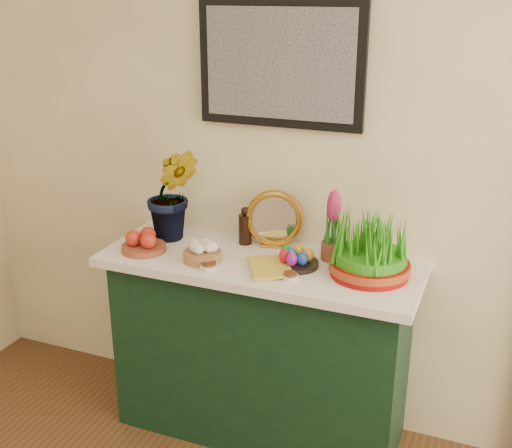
{
  "coord_description": "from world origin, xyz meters",
  "views": [
    {
      "loc": [
        0.61,
        -0.38,
        2.01
      ],
      "look_at": [
        -0.33,
        1.95,
        1.07
      ],
      "focal_mm": 45.0,
      "sensor_mm": 36.0,
      "label": 1
    }
  ],
  "objects_px": {
    "sideboard": "(260,351)",
    "book": "(250,268)",
    "wheatgrass_sabzeh": "(371,248)",
    "mirror": "(274,219)",
    "hyacinth_green": "(172,179)"
  },
  "relations": [
    {
      "from": "sideboard",
      "to": "wheatgrass_sabzeh",
      "type": "xyz_separation_m",
      "value": [
        0.48,
        0.01,
        0.58
      ]
    },
    {
      "from": "mirror",
      "to": "wheatgrass_sabzeh",
      "type": "xyz_separation_m",
      "value": [
        0.48,
        -0.15,
        -0.01
      ]
    },
    {
      "from": "sideboard",
      "to": "wheatgrass_sabzeh",
      "type": "bearing_deg",
      "value": 1.69
    },
    {
      "from": "hyacinth_green",
      "to": "book",
      "type": "height_order",
      "value": "hyacinth_green"
    },
    {
      "from": "hyacinth_green",
      "to": "book",
      "type": "xyz_separation_m",
      "value": [
        0.47,
        -0.21,
        -0.28
      ]
    },
    {
      "from": "sideboard",
      "to": "book",
      "type": "bearing_deg",
      "value": -86.41
    },
    {
      "from": "hyacinth_green",
      "to": "mirror",
      "type": "height_order",
      "value": "hyacinth_green"
    },
    {
      "from": "mirror",
      "to": "wheatgrass_sabzeh",
      "type": "bearing_deg",
      "value": -17.92
    },
    {
      "from": "sideboard",
      "to": "mirror",
      "type": "height_order",
      "value": "mirror"
    },
    {
      "from": "hyacinth_green",
      "to": "mirror",
      "type": "xyz_separation_m",
      "value": [
        0.47,
        0.09,
        -0.16
      ]
    },
    {
      "from": "mirror",
      "to": "wheatgrass_sabzeh",
      "type": "height_order",
      "value": "wheatgrass_sabzeh"
    },
    {
      "from": "sideboard",
      "to": "book",
      "type": "height_order",
      "value": "book"
    },
    {
      "from": "sideboard",
      "to": "book",
      "type": "distance_m",
      "value": 0.5
    },
    {
      "from": "sideboard",
      "to": "mirror",
      "type": "xyz_separation_m",
      "value": [
        0.0,
        0.17,
        0.59
      ]
    },
    {
      "from": "sideboard",
      "to": "hyacinth_green",
      "type": "relative_size",
      "value": 2.24
    }
  ]
}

